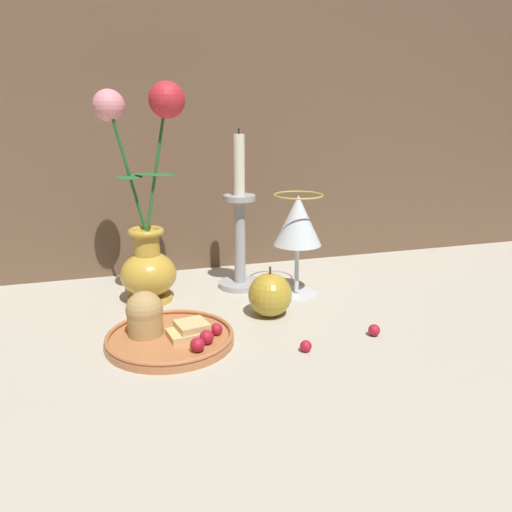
# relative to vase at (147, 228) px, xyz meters

# --- Properties ---
(ground_plane) EXTENTS (2.40, 2.40, 0.00)m
(ground_plane) POSITION_rel_vase_xyz_m (0.07, -0.13, -0.13)
(ground_plane) COLOR #B7B2A3
(ground_plane) RESTS_ON ground
(vase) EXTENTS (0.14, 0.10, 0.36)m
(vase) POSITION_rel_vase_xyz_m (0.00, 0.00, 0.00)
(vase) COLOR gold
(vase) RESTS_ON ground_plane
(plate_with_pastries) EXTENTS (0.18, 0.18, 0.07)m
(plate_with_pastries) POSITION_rel_vase_xyz_m (0.00, -0.18, -0.11)
(plate_with_pastries) COLOR #B77042
(plate_with_pastries) RESTS_ON ground_plane
(wine_glass) EXTENTS (0.09, 0.09, 0.18)m
(wine_glass) POSITION_rel_vase_xyz_m (0.26, -0.04, -0.00)
(wine_glass) COLOR silver
(wine_glass) RESTS_ON ground_plane
(candlestick) EXTENTS (0.08, 0.08, 0.29)m
(candlestick) POSITION_rel_vase_xyz_m (0.17, 0.02, -0.02)
(candlestick) COLOR #A3A3A8
(candlestick) RESTS_ON ground_plane
(apple_beside_vase) EXTENTS (0.07, 0.07, 0.08)m
(apple_beside_vase) POSITION_rel_vase_xyz_m (0.18, -0.12, -0.09)
(apple_beside_vase) COLOR #B2932D
(apple_beside_vase) RESTS_ON ground_plane
(berry_near_plate) EXTENTS (0.02, 0.02, 0.02)m
(berry_near_plate) POSITION_rel_vase_xyz_m (0.18, -0.26, -0.12)
(berry_near_plate) COLOR #AD192D
(berry_near_plate) RESTS_ON ground_plane
(berry_front_center) EXTENTS (0.02, 0.02, 0.02)m
(berry_front_center) POSITION_rel_vase_xyz_m (0.30, -0.24, -0.12)
(berry_front_center) COLOR #AD192D
(berry_front_center) RESTS_ON ground_plane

